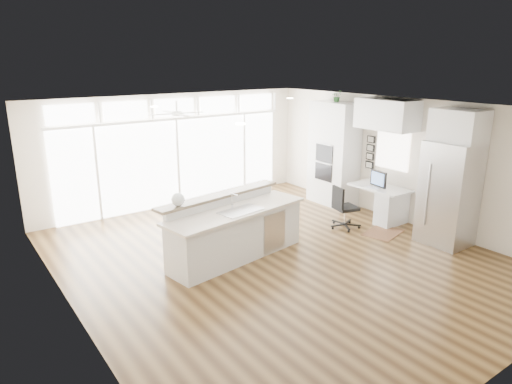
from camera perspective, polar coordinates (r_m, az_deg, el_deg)
floor at (r=8.40m, az=2.59°, el=-8.23°), size 7.00×8.00×0.02m
ceiling at (r=7.69m, az=2.85°, el=10.48°), size 7.00×8.00×0.02m
wall_back at (r=11.27m, az=-10.02°, el=5.17°), size 7.00×0.04×2.70m
wall_front at (r=5.57m, az=29.36°, el=-8.35°), size 7.00×0.04×2.70m
wall_left at (r=6.48m, az=-22.47°, el=-4.14°), size 0.04×8.00×2.70m
wall_right at (r=10.42m, az=18.05°, el=3.71°), size 0.04×8.00×2.70m
glass_wall at (r=11.27m, az=-9.81°, el=3.62°), size 5.80×0.06×2.08m
transom_row at (r=11.07m, az=-10.15°, el=10.36°), size 5.90×0.06×0.40m
desk_window at (r=10.52m, az=16.71°, el=5.06°), size 0.04×0.85×0.85m
ceiling_fan at (r=9.82m, az=-9.90°, el=10.23°), size 1.16×1.16×0.32m
recessed_lights at (r=7.85m, az=1.93°, el=10.46°), size 3.40×3.00×0.02m
oven_cabinet at (r=11.33m, az=9.71°, el=4.73°), size 0.64×1.20×2.50m
desk_nook at (r=10.55m, az=15.09°, el=-1.35°), size 0.72×1.30×0.76m
upper_cabinets at (r=10.18m, az=16.06°, el=9.32°), size 0.64×1.30×0.64m
refrigerator at (r=9.46m, az=22.96°, el=-0.20°), size 0.76×0.90×2.00m
fridge_cabinet at (r=9.26m, az=24.05°, el=7.60°), size 0.64×0.90×0.60m
framed_photos at (r=10.93m, az=14.10°, el=4.85°), size 0.06×0.22×0.80m
kitchen_island at (r=8.20m, az=-2.43°, el=-4.59°), size 2.93×1.48×1.11m
rug at (r=9.87m, az=15.57°, el=-4.91°), size 0.96×0.80×0.01m
office_chair at (r=9.85m, az=11.16°, el=-1.89°), size 0.56×0.53×0.91m
fishbowl at (r=7.72m, az=-9.72°, el=-0.91°), size 0.28×0.28×0.23m
monitor at (r=10.33m, az=15.04°, el=1.62°), size 0.15×0.48×0.40m
keyboard at (r=10.26m, az=14.36°, el=0.46°), size 0.15×0.36×0.02m
potted_plant at (r=11.15m, az=10.05°, el=11.56°), size 0.27×0.30×0.21m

